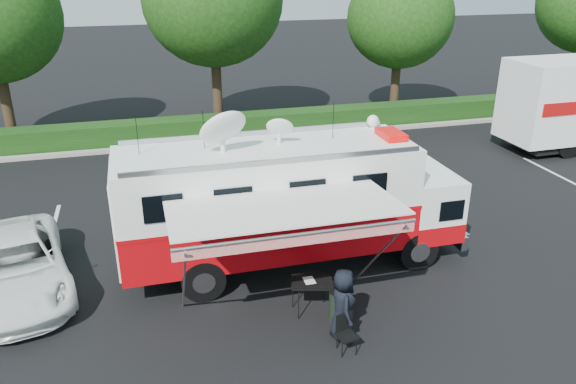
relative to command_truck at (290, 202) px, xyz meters
name	(u,v)px	position (x,y,z in m)	size (l,w,h in m)	color
ground_plane	(293,264)	(0.08, 0.00, -1.83)	(120.00, 120.00, 0.00)	black
back_border	(240,21)	(1.22, 12.90, 3.17)	(60.00, 6.14, 8.87)	#9E998E
stall_lines	(252,219)	(-0.42, 3.00, -1.83)	(24.12, 5.50, 0.01)	silver
command_truck	(290,202)	(0.00, 0.00, 0.00)	(8.91, 2.45, 4.28)	black
awning	(286,213)	(-0.80, -2.55, 0.92)	(4.86, 2.52, 2.94)	silver
white_suv	(21,291)	(-6.82, 0.50, -1.83)	(2.33, 5.06, 1.41)	white
person	(341,336)	(0.25, -3.31, -1.83)	(0.81, 0.53, 1.65)	black
folding_table	(312,283)	(-0.09, -2.21, -1.08)	(1.08, 0.89, 0.80)	black
folding_chair	(346,330)	(0.17, -3.72, -1.35)	(0.46, 0.48, 0.83)	black
trash_bin	(339,304)	(0.42, -2.67, -1.44)	(0.52, 0.52, 0.77)	black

